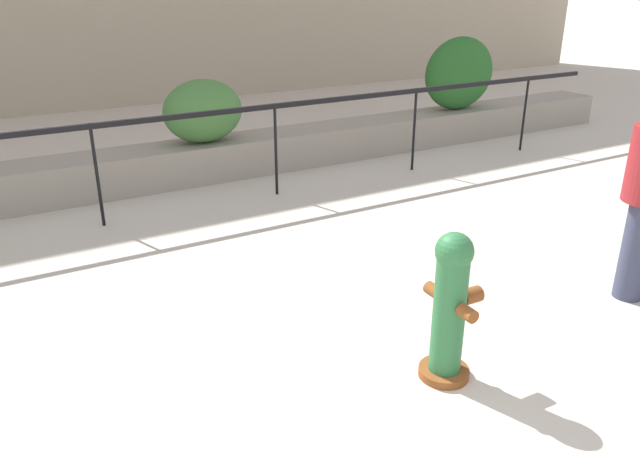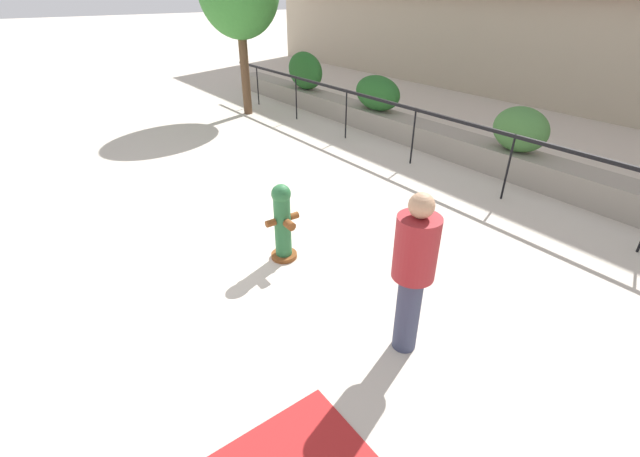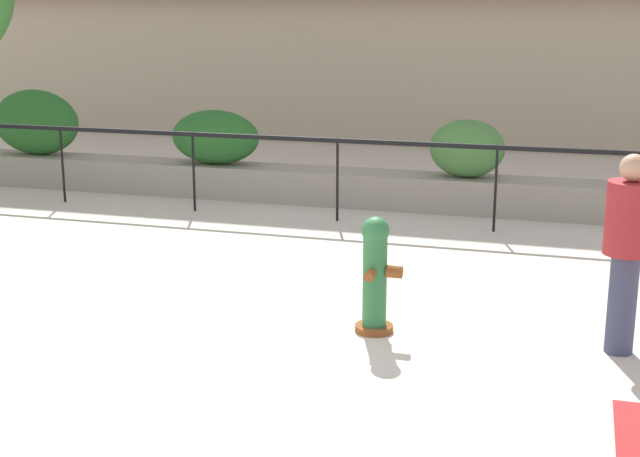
% 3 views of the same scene
% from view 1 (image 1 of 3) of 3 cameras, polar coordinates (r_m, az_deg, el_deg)
% --- Properties ---
extents(planter_wall_low, '(18.00, 0.70, 0.50)m').
position_cam_1_polar(planter_wall_low, '(8.30, -20.90, 4.35)').
color(planter_wall_low, gray).
rests_on(planter_wall_low, ground).
extents(fence_railing_segment, '(15.00, 0.05, 1.15)m').
position_cam_1_polar(fence_railing_segment, '(7.05, -20.17, 7.96)').
color(fence_railing_segment, black).
rests_on(fence_railing_segment, ground).
extents(hedge_bush_2, '(1.07, 0.68, 0.83)m').
position_cam_1_polar(hedge_bush_2, '(8.51, -10.66, 10.50)').
color(hedge_bush_2, '#427538').
rests_on(hedge_bush_2, planter_wall_low).
extents(hedge_bush_3, '(1.35, 0.57, 1.17)m').
position_cam_1_polar(hedge_bush_3, '(10.73, 12.63, 13.67)').
color(hedge_bush_3, '#235B23').
rests_on(hedge_bush_3, planter_wall_low).
extents(fire_hydrant, '(0.43, 0.47, 1.08)m').
position_cam_1_polar(fire_hydrant, '(4.27, 11.81, -6.95)').
color(fire_hydrant, brown).
rests_on(fire_hydrant, ground).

